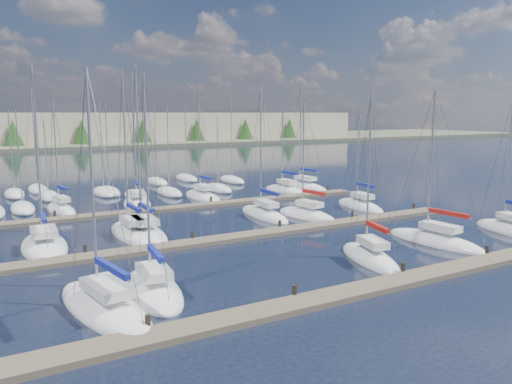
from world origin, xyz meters
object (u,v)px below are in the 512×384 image
sailboat_h (44,246)px  sailboat_k (264,214)px  sailboat_m (360,206)px  sailboat_q (285,190)px  sailboat_b (104,307)px  sailboat_p (203,196)px  sailboat_g (509,230)px  sailboat_r (303,186)px  sailboat_o (137,203)px  sailboat_j (144,233)px  sailboat_n (61,209)px  sailboat_l (307,215)px  sailboat_f (435,241)px  sailboat_i (131,233)px  sailboat_d (370,258)px  sailboat_c (153,290)px

sailboat_h → sailboat_k: 20.02m
sailboat_h → sailboat_m: sailboat_h is taller
sailboat_q → sailboat_b: sailboat_b is taller
sailboat_p → sailboat_g: sailboat_p is taller
sailboat_r → sailboat_o: size_ratio=0.99×
sailboat_q → sailboat_m: sailboat_m is taller
sailboat_b → sailboat_j: bearing=56.5°
sailboat_k → sailboat_n: 20.67m
sailboat_q → sailboat_m: 12.91m
sailboat_h → sailboat_l: (23.35, -0.45, 0.00)m
sailboat_r → sailboat_q: 4.42m
sailboat_f → sailboat_p: sailboat_p is taller
sailboat_n → sailboat_l: size_ratio=1.08×
sailboat_j → sailboat_m: sailboat_j is taller
sailboat_i → sailboat_n: (-3.30, 13.57, 0.01)m
sailboat_j → sailboat_k: 12.51m
sailboat_h → sailboat_n: sailboat_h is taller
sailboat_d → sailboat_g: 15.86m
sailboat_o → sailboat_p: 8.00m
sailboat_j → sailboat_p: bearing=53.2°
sailboat_n → sailboat_k: bearing=-44.5°
sailboat_o → sailboat_c: sailboat_o is taller
sailboat_c → sailboat_p: size_ratio=0.94×
sailboat_b → sailboat_c: bearing=13.3°
sailboat_d → sailboat_o: bearing=120.9°
sailboat_k → sailboat_l: sailboat_k is taller
sailboat_j → sailboat_l: 15.81m
sailboat_f → sailboat_l: 13.17m
sailboat_h → sailboat_q: 32.92m
sailboat_g → sailboat_m: 14.95m
sailboat_q → sailboat_d: sailboat_d is taller
sailboat_m → sailboat_l: size_ratio=0.94×
sailboat_r → sailboat_b: bearing=-142.5°
sailboat_h → sailboat_g: size_ratio=1.17×
sailboat_j → sailboat_g: 30.43m
sailboat_h → sailboat_b: bearing=-82.7°
sailboat_h → sailboat_l: size_ratio=1.21×
sailboat_f → sailboat_o: sailboat_o is taller
sailboat_f → sailboat_r: size_ratio=0.85×
sailboat_q → sailboat_m: size_ratio=0.98×
sailboat_p → sailboat_n: (-15.71, -0.30, 0.02)m
sailboat_p → sailboat_m: bearing=-49.1°
sailboat_i → sailboat_m: 24.40m
sailboat_l → sailboat_c: bearing=-154.2°
sailboat_h → sailboat_c: bearing=-69.7°
sailboat_r → sailboat_l: (-10.71, -15.78, -0.01)m
sailboat_g → sailboat_l: sailboat_g is taller
sailboat_k → sailboat_m: sailboat_k is taller
sailboat_n → sailboat_l: (20.02, -14.58, -0.03)m
sailboat_j → sailboat_n: (-4.21, 14.01, 0.03)m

